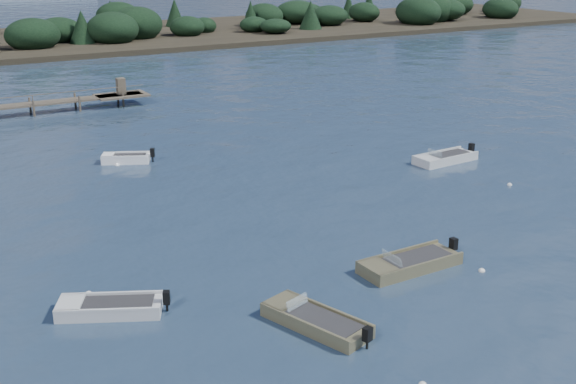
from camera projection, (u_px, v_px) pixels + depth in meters
ground at (54, 89)px, 79.99m from camera, size 400.00×400.00×0.00m
dinghy_near_olive at (316, 323)px, 30.20m from camera, size 3.19×5.25×1.26m
tender_far_white at (126, 160)px, 53.02m from camera, size 3.81×2.71×1.31m
dinghy_mid_white_a at (409, 265)px, 35.63m from camera, size 5.67×2.09×1.32m
dinghy_mid_white_b at (445, 160)px, 53.15m from camera, size 5.41×2.18×1.33m
dinghy_mid_grey at (110, 310)px, 31.31m from camera, size 4.78×3.46×1.22m
buoy_b at (482, 271)px, 35.38m from camera, size 0.32×0.32×0.32m
buoy_c at (89, 294)px, 33.04m from camera, size 0.32×0.32×0.32m
buoy_d at (510, 185)px, 48.05m from camera, size 0.32×0.32×0.32m
buoy_e at (117, 165)px, 52.32m from camera, size 0.32×0.32×0.32m
far_headland at (147, 26)px, 123.93m from camera, size 190.00×40.00×5.80m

